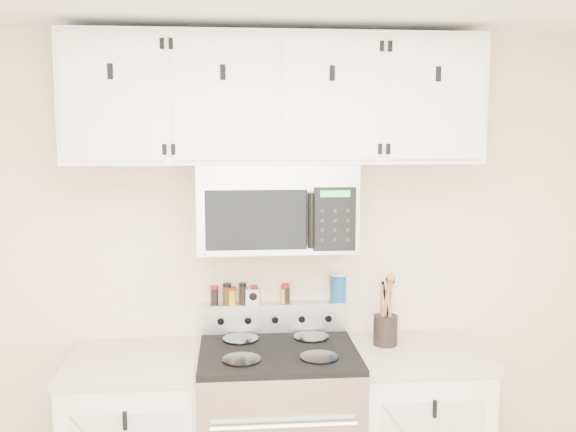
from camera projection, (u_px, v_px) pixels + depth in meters
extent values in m
cube|color=beige|center=(274.00, 274.00, 3.38)|extent=(3.50, 0.01, 2.50)
cube|color=black|center=(278.00, 352.00, 3.11)|extent=(0.76, 0.65, 0.03)
cube|color=#B7B7BA|center=(274.00, 317.00, 3.38)|extent=(0.76, 0.08, 0.15)
cylinder|color=black|center=(242.00, 360.00, 2.94)|extent=(0.18, 0.18, 0.01)
cylinder|color=black|center=(319.00, 357.00, 2.97)|extent=(0.18, 0.18, 0.01)
cylinder|color=black|center=(241.00, 339.00, 3.24)|extent=(0.18, 0.18, 0.01)
cylinder|color=black|center=(311.00, 337.00, 3.27)|extent=(0.18, 0.18, 0.01)
cube|color=tan|center=(135.00, 361.00, 3.08)|extent=(0.64, 0.62, 0.04)
cube|color=tan|center=(416.00, 353.00, 3.20)|extent=(0.64, 0.62, 0.04)
cube|color=#9E9EA3|center=(276.00, 206.00, 3.15)|extent=(0.76, 0.38, 0.42)
cube|color=#B7B7BA|center=(279.00, 174.00, 2.94)|extent=(0.73, 0.01, 0.08)
cube|color=black|center=(256.00, 220.00, 2.95)|extent=(0.47, 0.01, 0.28)
cube|color=black|center=(335.00, 219.00, 2.98)|extent=(0.20, 0.01, 0.30)
cylinder|color=black|center=(311.00, 221.00, 2.94)|extent=(0.03, 0.03, 0.26)
cube|color=white|center=(275.00, 99.00, 3.11)|extent=(2.00, 0.33, 0.62)
cube|color=white|center=(111.00, 97.00, 2.87)|extent=(0.46, 0.01, 0.57)
cube|color=black|center=(110.00, 71.00, 2.85)|extent=(0.02, 0.01, 0.07)
cube|color=white|center=(223.00, 97.00, 2.92)|extent=(0.46, 0.01, 0.57)
cube|color=black|center=(223.00, 72.00, 2.90)|extent=(0.03, 0.01, 0.07)
cube|color=white|center=(332.00, 98.00, 2.96)|extent=(0.46, 0.01, 0.57)
cube|color=black|center=(332.00, 73.00, 2.94)|extent=(0.03, 0.01, 0.07)
cube|color=white|center=(437.00, 98.00, 3.01)|extent=(0.46, 0.01, 0.57)
cube|color=black|center=(438.00, 74.00, 2.98)|extent=(0.02, 0.01, 0.07)
cylinder|color=black|center=(385.00, 330.00, 3.25)|extent=(0.12, 0.12, 0.15)
cylinder|color=brown|center=(386.00, 308.00, 3.23)|extent=(0.01, 0.01, 0.28)
cylinder|color=brown|center=(390.00, 306.00, 3.22)|extent=(0.01, 0.01, 0.31)
cylinder|color=brown|center=(381.00, 309.00, 3.24)|extent=(0.01, 0.01, 0.26)
cylinder|color=black|center=(387.00, 307.00, 3.25)|extent=(0.01, 0.01, 0.27)
cylinder|color=brown|center=(385.00, 308.00, 3.21)|extent=(0.01, 0.01, 0.29)
cube|color=silver|center=(253.00, 296.00, 3.35)|extent=(0.08, 0.07, 0.08)
cylinder|color=#14538E|center=(338.00, 288.00, 3.39)|extent=(0.08, 0.08, 0.14)
cylinder|color=white|center=(338.00, 274.00, 3.38)|extent=(0.08, 0.08, 0.01)
cylinder|color=black|center=(214.00, 297.00, 3.34)|extent=(0.04, 0.04, 0.08)
cylinder|color=#B30D10|center=(214.00, 287.00, 3.33)|extent=(0.04, 0.04, 0.02)
cylinder|color=#3D2C0E|center=(227.00, 295.00, 3.34)|extent=(0.04, 0.04, 0.09)
cylinder|color=black|center=(227.00, 285.00, 3.33)|extent=(0.04, 0.04, 0.02)
cylinder|color=gold|center=(232.00, 297.00, 3.34)|extent=(0.04, 0.04, 0.07)
cylinder|color=#B31A0D|center=(232.00, 289.00, 3.34)|extent=(0.05, 0.05, 0.02)
cylinder|color=black|center=(243.00, 295.00, 3.35)|extent=(0.04, 0.04, 0.10)
cylinder|color=black|center=(243.00, 285.00, 3.34)|extent=(0.04, 0.04, 0.02)
cylinder|color=#3D260E|center=(255.00, 296.00, 3.35)|extent=(0.03, 0.03, 0.08)
cylinder|color=#990C0B|center=(254.00, 287.00, 3.35)|extent=(0.04, 0.04, 0.02)
cylinder|color=yellow|center=(285.00, 296.00, 3.37)|extent=(0.04, 0.04, 0.08)
cylinder|color=maroon|center=(285.00, 287.00, 3.36)|extent=(0.04, 0.04, 0.02)
cylinder|color=black|center=(286.00, 295.00, 3.37)|extent=(0.04, 0.04, 0.09)
cylinder|color=#AC1E0D|center=(286.00, 285.00, 3.36)|extent=(0.04, 0.04, 0.02)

